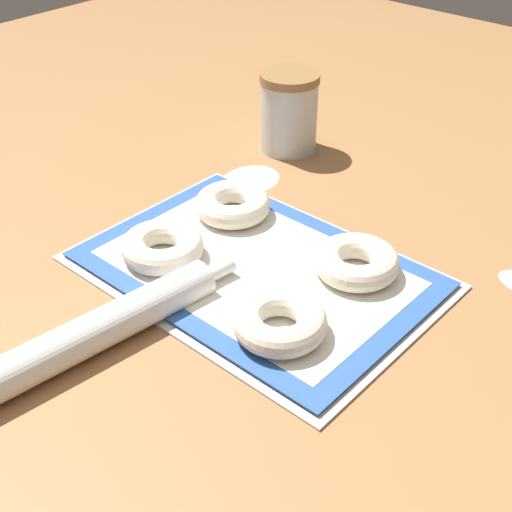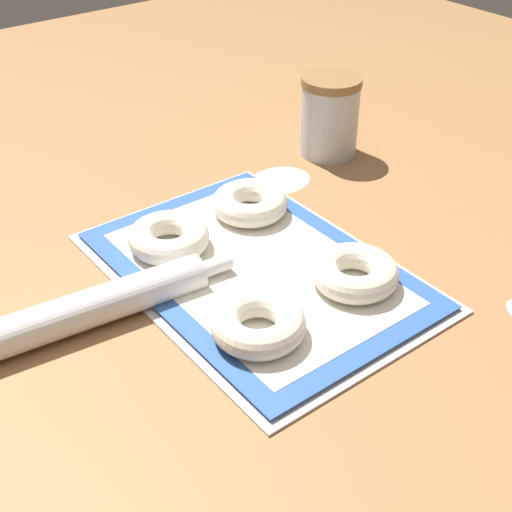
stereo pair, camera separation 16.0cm
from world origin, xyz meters
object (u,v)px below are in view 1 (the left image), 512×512
(bagel_back_left, at_px, (233,204))
(bagel_back_right, at_px, (356,262))
(baking_tray, at_px, (256,271))
(bagel_front_right, at_px, (280,322))
(flour_canister, at_px, (289,112))
(rolling_pin, at_px, (92,334))
(bagel_front_left, at_px, (162,247))

(bagel_back_left, height_order, bagel_back_right, same)
(bagel_back_left, bearing_deg, baking_tray, -33.78)
(bagel_front_right, height_order, flour_canister, flour_canister)
(baking_tray, height_order, bagel_back_right, bagel_back_right)
(rolling_pin, bearing_deg, bagel_front_left, 111.71)
(baking_tray, relative_size, bagel_front_left, 4.13)
(bagel_front_left, relative_size, bagel_back_left, 1.00)
(rolling_pin, bearing_deg, flour_canister, 106.71)
(bagel_front_left, bearing_deg, flour_canister, 104.41)
(bagel_front_right, xyz_separation_m, bagel_back_left, (-0.25, 0.18, 0.00))
(flour_canister, distance_m, rolling_pin, 0.65)
(bagel_front_right, relative_size, rolling_pin, 0.27)
(bagel_back_left, xyz_separation_m, bagel_back_right, (0.25, 0.00, 0.00))
(bagel_back_left, xyz_separation_m, rolling_pin, (0.08, -0.35, -0.00))
(flour_canister, relative_size, rolling_pin, 0.33)
(bagel_front_right, height_order, bagel_back_right, same)
(bagel_back_left, distance_m, flour_canister, 0.29)
(bagel_front_right, relative_size, bagel_back_left, 1.00)
(bagel_front_left, height_order, bagel_front_right, same)
(bagel_front_right, height_order, rolling_pin, rolling_pin)
(bagel_front_right, bearing_deg, rolling_pin, -134.12)
(baking_tray, xyz_separation_m, rolling_pin, (-0.05, -0.27, 0.02))
(bagel_back_right, relative_size, flour_canister, 0.82)
(bagel_front_left, relative_size, bagel_back_right, 1.00)
(bagel_back_left, distance_m, rolling_pin, 0.36)
(bagel_back_left, bearing_deg, bagel_front_right, -35.19)
(bagel_front_right, xyz_separation_m, rolling_pin, (-0.17, -0.17, -0.00))
(bagel_front_left, bearing_deg, bagel_front_right, -3.76)
(baking_tray, height_order, bagel_front_left, bagel_front_left)
(bagel_front_right, distance_m, rolling_pin, 0.24)
(rolling_pin, bearing_deg, bagel_back_right, 64.86)
(bagel_back_right, bearing_deg, rolling_pin, -115.14)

